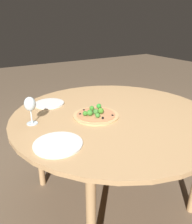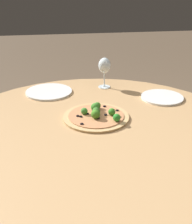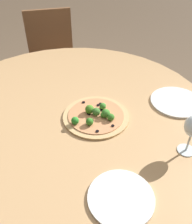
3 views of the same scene
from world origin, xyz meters
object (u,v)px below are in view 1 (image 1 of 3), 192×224
(wine_glass, at_px, (30,105))
(plate_near, at_px, (49,103))
(plate_far, at_px, (58,144))
(pizza, at_px, (96,114))

(wine_glass, height_order, plate_near, wine_glass)
(plate_far, bearing_deg, plate_near, 74.20)
(wine_glass, xyz_separation_m, plate_far, (0.04, -0.31, -0.12))
(pizza, bearing_deg, wine_glass, 165.47)
(wine_glass, xyz_separation_m, plate_near, (0.21, 0.27, -0.12))
(plate_near, bearing_deg, wine_glass, -127.26)
(plate_far, bearing_deg, wine_glass, 97.45)
(plate_near, bearing_deg, plate_far, -105.80)
(wine_glass, bearing_deg, pizza, -14.53)
(plate_near, xyz_separation_m, plate_far, (-0.17, -0.59, 0.00))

